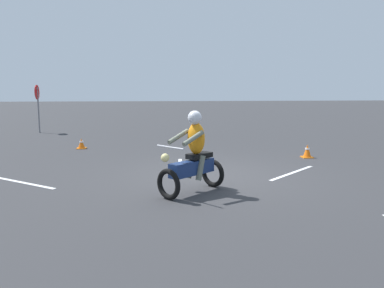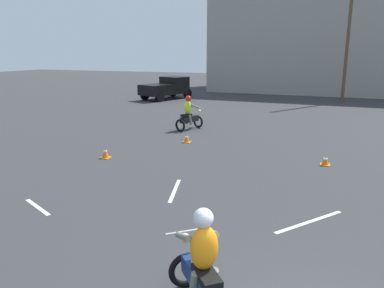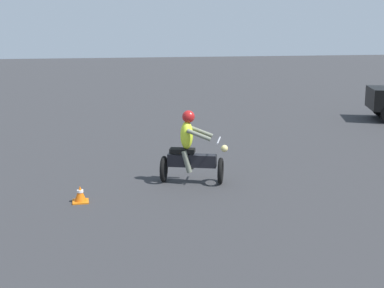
% 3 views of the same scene
% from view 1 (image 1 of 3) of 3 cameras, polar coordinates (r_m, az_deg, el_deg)
% --- Properties ---
extents(ground_plane, '(120.00, 120.00, 0.00)m').
position_cam_1_polar(ground_plane, '(9.13, 2.51, -4.83)').
color(ground_plane, '#333335').
extents(motorcycle_rider_foreground, '(1.37, 1.45, 1.66)m').
position_cam_1_polar(motorcycle_rider_foreground, '(7.50, 0.18, -2.04)').
color(motorcycle_rider_foreground, black).
rests_on(motorcycle_rider_foreground, ground).
extents(stop_sign, '(0.70, 0.08, 2.30)m').
position_cam_1_polar(stop_sign, '(19.46, -22.48, 6.38)').
color(stop_sign, slate).
rests_on(stop_sign, ground).
extents(traffic_cone_near_left, '(0.32, 0.32, 0.36)m').
position_cam_1_polar(traffic_cone_near_left, '(13.79, -16.50, 0.04)').
color(traffic_cone_near_left, orange).
rests_on(traffic_cone_near_left, ground).
extents(traffic_cone_far_right, '(0.32, 0.32, 0.41)m').
position_cam_1_polar(traffic_cone_far_right, '(12.00, 17.16, -1.07)').
color(traffic_cone_far_right, orange).
rests_on(traffic_cone_far_right, ground).
extents(lane_stripe_e, '(1.72, 0.24, 0.01)m').
position_cam_1_polar(lane_stripe_e, '(10.43, -1.84, -3.15)').
color(lane_stripe_e, silver).
rests_on(lane_stripe_e, ground).
extents(lane_stripe_ne, '(1.32, 1.73, 0.01)m').
position_cam_1_polar(lane_stripe_ne, '(9.25, -24.33, -5.38)').
color(lane_stripe_ne, silver).
rests_on(lane_stripe_ne, ground).
extents(lane_stripe_se, '(1.54, 1.67, 0.01)m').
position_cam_1_polar(lane_stripe_se, '(9.74, 15.05, -4.26)').
color(lane_stripe_se, silver).
rests_on(lane_stripe_se, ground).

